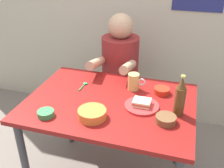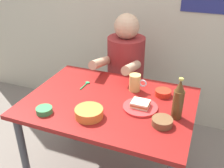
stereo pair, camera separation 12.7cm
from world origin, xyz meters
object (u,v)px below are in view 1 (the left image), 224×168
(sandwich, at_px, (142,102))
(sauce_bowl_chili, at_px, (162,90))
(plate_orange, at_px, (142,106))
(person_seated, at_px, (120,60))
(beer_mug, at_px, (134,82))
(dining_table, at_px, (110,112))
(stool, at_px, (120,101))
(beer_bottle, at_px, (180,97))

(sandwich, relative_size, sauce_bowl_chili, 1.00)
(plate_orange, relative_size, sauce_bowl_chili, 2.00)
(person_seated, bearing_deg, sauce_bowl_chili, -45.24)
(beer_mug, bearing_deg, sandwich, -64.35)
(dining_table, distance_m, person_seated, 0.64)
(dining_table, bearing_deg, plate_orange, -2.81)
(stool, relative_size, plate_orange, 2.05)
(plate_orange, relative_size, sandwich, 2.00)
(person_seated, distance_m, beer_bottle, 0.85)
(person_seated, bearing_deg, plate_orange, -63.30)
(person_seated, relative_size, beer_bottle, 2.75)
(stool, relative_size, beer_mug, 3.57)
(dining_table, height_order, beer_bottle, beer_bottle)
(sandwich, bearing_deg, person_seated, 116.70)
(plate_orange, height_order, sauce_bowl_chili, sauce_bowl_chili)
(plate_orange, relative_size, beer_bottle, 0.84)
(dining_table, xyz_separation_m, sandwich, (0.22, -0.01, 0.13))
(stool, height_order, person_seated, person_seated)
(sandwich, height_order, beer_mug, beer_mug)
(stool, xyz_separation_m, beer_bottle, (0.54, -0.66, 0.51))
(stool, xyz_separation_m, sauce_bowl_chili, (0.42, -0.43, 0.41))
(stool, xyz_separation_m, beer_mug, (0.22, -0.43, 0.45))
(stool, height_order, plate_orange, plate_orange)
(plate_orange, height_order, beer_bottle, beer_bottle)
(dining_table, distance_m, sandwich, 0.25)
(beer_bottle, relative_size, sauce_bowl_chili, 2.38)
(stool, relative_size, beer_bottle, 1.72)
(plate_orange, xyz_separation_m, sauce_bowl_chili, (0.10, 0.21, 0.02))
(beer_mug, bearing_deg, plate_orange, -64.35)
(stool, distance_m, sauce_bowl_chili, 0.73)
(stool, height_order, sauce_bowl_chili, sauce_bowl_chili)
(plate_orange, height_order, sandwich, sandwich)
(dining_table, xyz_separation_m, person_seated, (-0.10, 0.62, 0.12))
(stool, bearing_deg, beer_mug, -63.40)
(sandwich, distance_m, beer_bottle, 0.24)
(stool, distance_m, beer_bottle, 0.99)
(plate_orange, distance_m, beer_bottle, 0.25)
(plate_orange, distance_m, beer_mug, 0.24)
(dining_table, relative_size, person_seated, 1.53)
(stool, distance_m, beer_mug, 0.66)
(stool, distance_m, person_seated, 0.42)
(sauce_bowl_chili, bearing_deg, beer_mug, -179.61)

